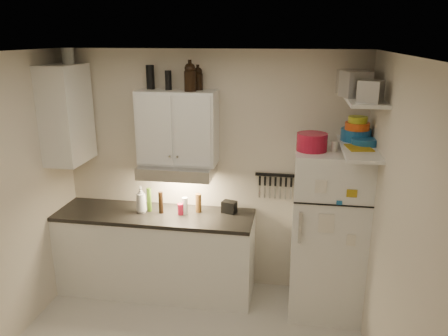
# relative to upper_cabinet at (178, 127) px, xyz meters

# --- Properties ---
(ceiling) EXTENTS (3.20, 3.00, 0.02)m
(ceiling) POSITION_rel_upper_cabinet_xyz_m (0.30, -1.33, 0.78)
(ceiling) COLOR silver
(ceiling) RESTS_ON ground
(back_wall) EXTENTS (3.20, 0.02, 2.60)m
(back_wall) POSITION_rel_upper_cabinet_xyz_m (0.30, 0.18, -0.53)
(back_wall) COLOR beige
(back_wall) RESTS_ON ground
(right_wall) EXTENTS (0.02, 3.00, 2.60)m
(right_wall) POSITION_rel_upper_cabinet_xyz_m (1.91, -1.33, -0.53)
(right_wall) COLOR beige
(right_wall) RESTS_ON ground
(base_cabinet) EXTENTS (2.10, 0.60, 0.88)m
(base_cabinet) POSITION_rel_upper_cabinet_xyz_m (-0.25, -0.14, -1.39)
(base_cabinet) COLOR white
(base_cabinet) RESTS_ON floor
(countertop) EXTENTS (2.10, 0.62, 0.04)m
(countertop) POSITION_rel_upper_cabinet_xyz_m (-0.25, -0.14, -0.93)
(countertop) COLOR black
(countertop) RESTS_ON base_cabinet
(upper_cabinet) EXTENTS (0.80, 0.33, 0.75)m
(upper_cabinet) POSITION_rel_upper_cabinet_xyz_m (0.00, 0.00, 0.00)
(upper_cabinet) COLOR white
(upper_cabinet) RESTS_ON back_wall
(side_cabinet) EXTENTS (0.33, 0.55, 1.00)m
(side_cabinet) POSITION_rel_upper_cabinet_xyz_m (-1.14, -0.14, 0.12)
(side_cabinet) COLOR white
(side_cabinet) RESTS_ON left_wall
(range_hood) EXTENTS (0.76, 0.46, 0.12)m
(range_hood) POSITION_rel_upper_cabinet_xyz_m (0.00, -0.06, -0.44)
(range_hood) COLOR silver
(range_hood) RESTS_ON back_wall
(fridge) EXTENTS (0.70, 0.68, 1.70)m
(fridge) POSITION_rel_upper_cabinet_xyz_m (1.55, -0.18, -0.98)
(fridge) COLOR white
(fridge) RESTS_ON floor
(shelf_hi) EXTENTS (0.30, 0.95, 0.03)m
(shelf_hi) POSITION_rel_upper_cabinet_xyz_m (1.75, -0.31, 0.38)
(shelf_hi) COLOR white
(shelf_hi) RESTS_ON right_wall
(shelf_lo) EXTENTS (0.30, 0.95, 0.03)m
(shelf_lo) POSITION_rel_upper_cabinet_xyz_m (1.75, -0.31, -0.07)
(shelf_lo) COLOR white
(shelf_lo) RESTS_ON right_wall
(knife_strip) EXTENTS (0.42, 0.02, 0.03)m
(knife_strip) POSITION_rel_upper_cabinet_xyz_m (1.00, 0.15, -0.51)
(knife_strip) COLOR black
(knife_strip) RESTS_ON back_wall
(dutch_oven) EXTENTS (0.35, 0.35, 0.16)m
(dutch_oven) POSITION_rel_upper_cabinet_xyz_m (1.34, -0.24, -0.04)
(dutch_oven) COLOR #AA132F
(dutch_oven) RESTS_ON fridge
(book_stack) EXTENTS (0.24, 0.28, 0.08)m
(book_stack) POSITION_rel_upper_cabinet_xyz_m (1.74, -0.38, -0.08)
(book_stack) COLOR #AF8D15
(book_stack) RESTS_ON fridge
(spice_jar) EXTENTS (0.07, 0.07, 0.09)m
(spice_jar) POSITION_rel_upper_cabinet_xyz_m (1.55, -0.22, -0.08)
(spice_jar) COLOR silver
(spice_jar) RESTS_ON fridge
(stock_pot) EXTENTS (0.36, 0.36, 0.21)m
(stock_pot) POSITION_rel_upper_cabinet_xyz_m (1.68, -0.04, 0.50)
(stock_pot) COLOR silver
(stock_pot) RESTS_ON shelf_hi
(tin_a) EXTENTS (0.28, 0.26, 0.22)m
(tin_a) POSITION_rel_upper_cabinet_xyz_m (1.68, -0.33, 0.50)
(tin_a) COLOR #AAAAAD
(tin_a) RESTS_ON shelf_hi
(tin_b) EXTENTS (0.23, 0.23, 0.17)m
(tin_b) POSITION_rel_upper_cabinet_xyz_m (1.76, -0.63, 0.48)
(tin_b) COLOR #AAAAAD
(tin_b) RESTS_ON shelf_hi
(bowl_teal) EXTENTS (0.28, 0.28, 0.11)m
(bowl_teal) POSITION_rel_upper_cabinet_xyz_m (1.75, -0.08, 0.01)
(bowl_teal) COLOR #1B5D98
(bowl_teal) RESTS_ON shelf_lo
(bowl_orange) EXTENTS (0.22, 0.22, 0.07)m
(bowl_orange) POSITION_rel_upper_cabinet_xyz_m (1.75, -0.12, 0.10)
(bowl_orange) COLOR #E65215
(bowl_orange) RESTS_ON bowl_teal
(bowl_yellow) EXTENTS (0.17, 0.17, 0.06)m
(bowl_yellow) POSITION_rel_upper_cabinet_xyz_m (1.75, -0.12, 0.16)
(bowl_yellow) COLOR #AEBA20
(bowl_yellow) RESTS_ON bowl_orange
(plates) EXTENTS (0.30, 0.30, 0.06)m
(plates) POSITION_rel_upper_cabinet_xyz_m (1.81, -0.25, -0.02)
(plates) COLOR #1B5D98
(plates) RESTS_ON shelf_lo
(growler_a) EXTENTS (0.15, 0.15, 0.28)m
(growler_a) POSITION_rel_upper_cabinet_xyz_m (0.15, -0.05, 0.52)
(growler_a) COLOR black
(growler_a) RESTS_ON upper_cabinet
(growler_b) EXTENTS (0.13, 0.13, 0.23)m
(growler_b) POSITION_rel_upper_cabinet_xyz_m (0.20, 0.08, 0.49)
(growler_b) COLOR black
(growler_b) RESTS_ON upper_cabinet
(thermos_a) EXTENTS (0.08, 0.08, 0.19)m
(thermos_a) POSITION_rel_upper_cabinet_xyz_m (-0.09, 0.04, 0.47)
(thermos_a) COLOR black
(thermos_a) RESTS_ON upper_cabinet
(thermos_b) EXTENTS (0.10, 0.10, 0.24)m
(thermos_b) POSITION_rel_upper_cabinet_xyz_m (-0.29, 0.06, 0.50)
(thermos_b) COLOR black
(thermos_b) RESTS_ON upper_cabinet
(side_jar) EXTENTS (0.14, 0.14, 0.16)m
(side_jar) POSITION_rel_upper_cabinet_xyz_m (-1.12, -0.03, 0.70)
(side_jar) COLOR silver
(side_jar) RESTS_ON side_cabinet
(soap_bottle) EXTENTS (0.16, 0.16, 0.32)m
(soap_bottle) POSITION_rel_upper_cabinet_xyz_m (-0.39, -0.13, -0.74)
(soap_bottle) COLOR white
(soap_bottle) RESTS_ON countertop
(pepper_mill) EXTENTS (0.08, 0.08, 0.20)m
(pepper_mill) POSITION_rel_upper_cabinet_xyz_m (0.21, -0.03, -0.80)
(pepper_mill) COLOR brown
(pepper_mill) RESTS_ON countertop
(oil_bottle) EXTENTS (0.05, 0.05, 0.26)m
(oil_bottle) POSITION_rel_upper_cabinet_xyz_m (-0.32, -0.09, -0.78)
(oil_bottle) COLOR #426719
(oil_bottle) RESTS_ON countertop
(vinegar_bottle) EXTENTS (0.06, 0.06, 0.23)m
(vinegar_bottle) POSITION_rel_upper_cabinet_xyz_m (-0.18, -0.12, -0.79)
(vinegar_bottle) COLOR black
(vinegar_bottle) RESTS_ON countertop
(clear_bottle) EXTENTS (0.08, 0.08, 0.18)m
(clear_bottle) POSITION_rel_upper_cabinet_xyz_m (0.08, -0.10, -0.81)
(clear_bottle) COLOR silver
(clear_bottle) RESTS_ON countertop
(red_jar) EXTENTS (0.07, 0.07, 0.12)m
(red_jar) POSITION_rel_upper_cabinet_xyz_m (0.04, -0.13, -0.85)
(red_jar) COLOR #AA132F
(red_jar) RESTS_ON countertop
(caddy) EXTENTS (0.17, 0.14, 0.13)m
(caddy) POSITION_rel_upper_cabinet_xyz_m (0.53, 0.01, -0.84)
(caddy) COLOR black
(caddy) RESTS_ON countertop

